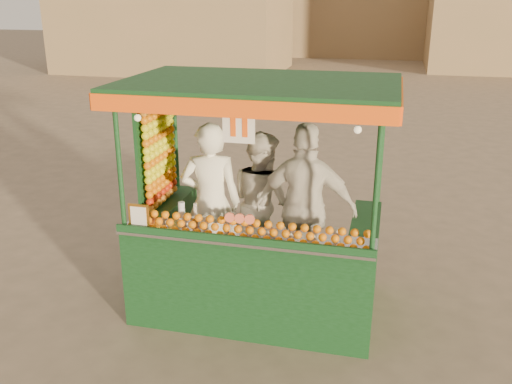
% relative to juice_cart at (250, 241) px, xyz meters
% --- Properties ---
extents(ground, '(90.00, 90.00, 0.00)m').
position_rel_juice_cart_xyz_m(ground, '(0.33, -0.06, -0.85)').
color(ground, '#6C5E4D').
rests_on(ground, ground).
extents(building_left, '(10.00, 6.00, 6.00)m').
position_rel_juice_cart_xyz_m(building_left, '(-8.67, 19.94, 2.15)').
color(building_left, '#8D7050').
rests_on(building_left, ground).
extents(juice_cart, '(2.88, 1.87, 2.62)m').
position_rel_juice_cart_xyz_m(juice_cart, '(0.00, 0.00, 0.00)').
color(juice_cart, '#0E3414').
rests_on(juice_cart, ground).
extents(vendor_left, '(0.75, 0.58, 1.85)m').
position_rel_juice_cart_xyz_m(vendor_left, '(-0.48, 0.10, 0.38)').
color(vendor_left, white).
rests_on(vendor_left, ground).
extents(vendor_middle, '(1.04, 1.03, 1.69)m').
position_rel_juice_cart_xyz_m(vendor_middle, '(0.03, 0.47, 0.30)').
color(vendor_middle, silver).
rests_on(vendor_middle, ground).
extents(vendor_right, '(1.11, 0.47, 1.90)m').
position_rel_juice_cart_xyz_m(vendor_right, '(0.60, 0.12, 0.40)').
color(vendor_right, silver).
rests_on(vendor_right, ground).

